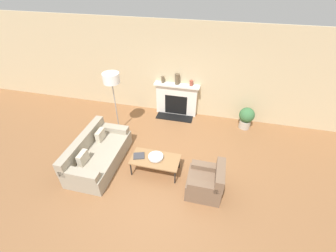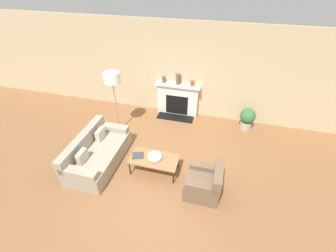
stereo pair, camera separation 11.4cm
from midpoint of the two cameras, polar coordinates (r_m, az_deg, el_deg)
ground_plane at (r=5.55m, az=-3.13°, el=-12.17°), size 18.00×18.00×0.00m
wall_back at (r=7.02m, az=3.18°, el=13.73°), size 18.00×0.06×2.90m
fireplace at (r=7.32m, az=1.72°, el=6.69°), size 1.43×0.59×1.07m
couch at (r=5.90m, az=-18.03°, el=-6.86°), size 0.97×1.88×0.76m
armchair_near at (r=5.06m, az=9.05°, el=-13.94°), size 0.75×0.73×0.77m
coffee_table at (r=5.35m, az=-3.86°, el=-8.55°), size 1.14×0.58×0.41m
bowl at (r=5.31m, az=-3.74°, el=-7.80°), size 0.35×0.35×0.07m
book at (r=5.42m, az=-8.00°, el=-7.51°), size 0.32×0.29×0.02m
floor_lamp at (r=6.19m, az=-14.62°, el=10.76°), size 0.44×0.44×1.83m
mantel_vase_left at (r=7.13m, az=-1.80°, el=11.71°), size 0.10×0.10×0.21m
mantel_vase_center_left at (r=7.01m, az=1.88°, el=11.81°), size 0.14×0.14×0.33m
mantel_vase_center_right at (r=6.98m, az=5.46°, el=10.79°), size 0.11×0.11×0.17m
potted_plant at (r=7.10m, az=18.85°, el=2.16°), size 0.45×0.45×0.68m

